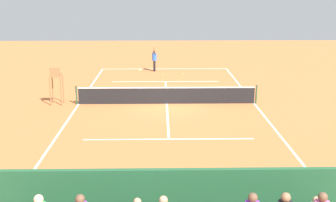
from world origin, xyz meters
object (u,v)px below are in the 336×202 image
at_px(tennis_net, 167,95).
at_px(tennis_racket, 141,70).
at_px(umpire_chair, 56,82).
at_px(tennis_ball_far, 183,74).
at_px(tennis_player, 154,58).
at_px(tennis_ball_near, 163,74).

xyz_separation_m(tennis_net, tennis_racket, (1.91, -10.49, -0.49)).
height_order(umpire_chair, tennis_ball_far, umpire_chair).
height_order(tennis_racket, tennis_ball_far, tennis_ball_far).
relative_size(tennis_player, tennis_ball_far, 29.18).
bearing_deg(tennis_net, tennis_ball_far, -99.07).
bearing_deg(tennis_racket, umpire_chair, 67.75).
relative_size(tennis_net, tennis_ball_far, 156.06).
distance_m(tennis_player, tennis_ball_near, 1.91).
distance_m(tennis_racket, tennis_ball_far, 3.74).
xyz_separation_m(umpire_chair, tennis_player, (-5.39, -10.00, -0.30)).
xyz_separation_m(tennis_ball_near, tennis_ball_far, (-1.57, -0.24, 0.00)).
height_order(umpire_chair, tennis_ball_near, umpire_chair).
height_order(tennis_net, tennis_racket, tennis_net).
xyz_separation_m(tennis_player, tennis_racket, (1.10, -0.49, -1.00)).
xyz_separation_m(umpire_chair, tennis_racket, (-4.29, -10.49, -1.30)).
bearing_deg(tennis_racket, tennis_ball_far, 151.96).
height_order(tennis_net, tennis_ball_far, tennis_net).
bearing_deg(tennis_ball_far, umpire_chair, 48.98).
xyz_separation_m(tennis_net, tennis_ball_far, (-1.39, -8.73, -0.47)).
distance_m(tennis_net, umpire_chair, 6.25).
distance_m(umpire_chair, tennis_ball_far, 11.64).
relative_size(tennis_net, umpire_chair, 4.81).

